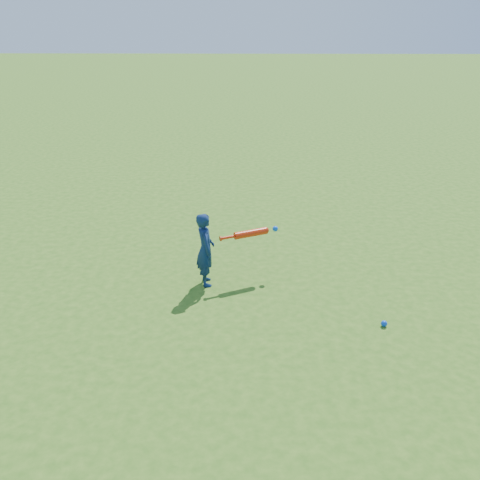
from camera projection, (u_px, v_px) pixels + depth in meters
The scene contains 4 objects.
ground at pixel (168, 303), 6.70m from camera, with size 80.00×80.00×0.00m, color #315F16.
child at pixel (205, 249), 6.99m from camera, with size 0.36×0.24×1.00m, color #0F234A.
ground_ball_blue at pixel (384, 324), 6.20m from camera, with size 0.07×0.07×0.07m, color blue.
bat_swing at pixel (253, 233), 7.15m from camera, with size 0.79×0.42×0.10m.
Camera 1 is at (1.01, -5.81, 3.40)m, focal length 40.00 mm.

